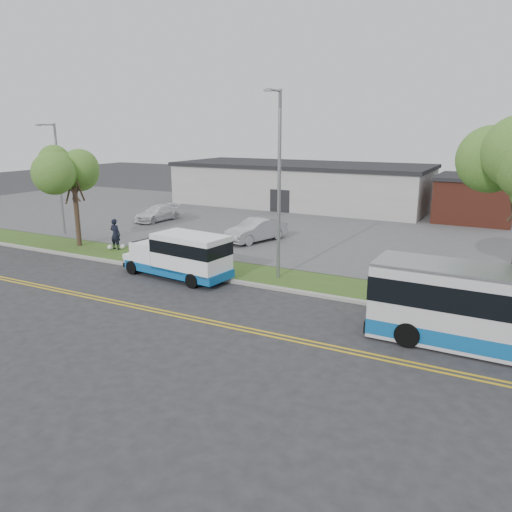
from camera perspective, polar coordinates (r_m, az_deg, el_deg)
The scene contains 17 objects.
ground at distance 25.61m, azimuth -6.26°, elevation -3.32°, with size 140.00×140.00×0.00m, color #28282B.
lane_line_north at distance 22.71m, azimuth -11.73°, elevation -5.87°, with size 70.00×0.12×0.01m, color gold.
lane_line_south at distance 22.50m, azimuth -12.22°, elevation -6.10°, with size 70.00×0.12×0.01m, color gold.
curb at distance 26.46m, azimuth -4.94°, elevation -2.53°, with size 80.00×0.30×0.15m, color #9E9B93.
verge at distance 27.93m, azimuth -2.94°, elevation -1.63°, with size 80.00×3.30×0.10m, color #3C541C.
parking_lot at distance 40.35m, azimuth 7.38°, elevation 3.27°, with size 80.00×25.00×0.10m, color #4C4C4F.
commercial_building at distance 51.41m, azimuth 5.14°, elevation 8.12°, with size 25.40×10.40×4.35m.
brick_wing at distance 46.59m, azimuth 23.76°, elevation 6.05°, with size 6.30×7.30×3.90m.
tree_west at distance 34.89m, azimuth -20.20°, elevation 9.21°, with size 4.40×4.40×6.91m.
streetlight_near at distance 25.40m, azimuth 2.60°, elevation 8.69°, with size 0.35×1.53×9.50m.
streetlight_far at distance 39.40m, azimuth -21.68°, elevation 8.63°, with size 0.35×1.53×8.00m.
shuttle_bus at distance 26.52m, azimuth -8.43°, elevation 0.17°, with size 6.57×2.78×2.45m.
pedestrian at distance 33.54m, azimuth -15.78°, elevation 2.42°, with size 0.73×0.48×2.02m, color black.
parked_car_a at distance 34.67m, azimuth -0.03°, elevation 2.98°, with size 1.66×4.77×1.57m, color #ABACB2.
parked_car_b at distance 43.34m, azimuth -11.21°, elevation 4.82°, with size 1.81×4.44×1.29m, color white.
grocery_bag_left at distance 33.75m, azimuth -16.34°, elevation 0.98°, with size 0.32×0.32×0.32m, color white.
grocery_bag_right at distance 33.69m, azimuth -15.02°, elevation 1.05°, with size 0.32×0.32×0.32m, color white.
Camera 1 is at (13.83, -20.11, 7.76)m, focal length 35.00 mm.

